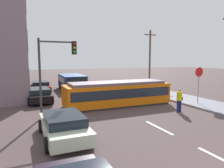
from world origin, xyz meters
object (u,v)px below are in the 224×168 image
Objects in this scene: streetcar_tram at (117,93)px; pedestrian_crossing at (179,99)px; parked_sedan_mid at (64,125)px; parked_sedan_far at (39,94)px; parked_sedan_furthest at (40,86)px; stop_sign at (199,78)px; city_bus at (72,81)px; utility_pole_mid at (150,57)px; traffic_light_mast at (55,63)px.

streetcar_tram is 4.99× the size of pedestrian_crossing.
parked_sedan_mid is 9.36m from parked_sedan_far.
pedestrian_crossing is at bearing -58.90° from parked_sedan_furthest.
parked_sedan_mid is at bearing -134.05° from streetcar_tram.
parked_sedan_far is 1.61× the size of stop_sign.
utility_pole_mid is (10.54, -0.39, 2.88)m from city_bus.
utility_pole_mid is at bearing -2.14° from city_bus.
parked_sedan_mid is at bearing -134.18° from utility_pole_mid.
city_bus is at bearing 122.05° from stop_sign.
city_bus is at bearing 177.86° from utility_pole_mid.
parked_sedan_furthest is (0.58, 5.69, 0.00)m from parked_sedan_far.
parked_sedan_mid and parked_sedan_far have the same top height.
streetcar_tram is 4.76m from pedestrian_crossing.
traffic_light_mast is (0.25, 3.94, 2.81)m from parked_sedan_mid.
streetcar_tram is 1.95× the size of parked_sedan_mid.
city_bus reaches higher than parked_sedan_furthest.
stop_sign is at bearing -21.12° from streetcar_tram.
parked_sedan_mid is at bearing -168.34° from pedestrian_crossing.
pedestrian_crossing is 14.64m from utility_pole_mid.
parked_sedan_furthest is (0.16, 15.04, 0.00)m from parked_sedan_mid.
streetcar_tram is 6.61m from stop_sign.
city_bus is (-1.48, 9.70, 0.03)m from streetcar_tram.
parked_sedan_furthest is 16.42m from stop_sign.
city_bus is at bearing 98.66° from streetcar_tram.
pedestrian_crossing is at bearing -115.00° from utility_pole_mid.
traffic_light_mast is (0.67, -5.40, 2.81)m from parked_sedan_far.
stop_sign is at bearing -4.67° from traffic_light_mast.
pedestrian_crossing is 0.36× the size of parked_sedan_far.
city_bus is 14.12m from pedestrian_crossing.
streetcar_tram is 13.31m from utility_pole_mid.
streetcar_tram is at bearing 158.88° from stop_sign.
traffic_light_mast is at bearing -82.98° from parked_sedan_far.
utility_pole_mid is at bearing 37.47° from traffic_light_mast.
parked_sedan_far is (-8.63, 7.65, -0.32)m from pedestrian_crossing.
parked_sedan_far is at bearing -160.02° from utility_pole_mid.
utility_pole_mid is at bearing -1.42° from parked_sedan_furthest.
stop_sign reaches higher than parked_sedan_far.
city_bus is 1.82× the size of stop_sign.
parked_sedan_far is at bearing 97.02° from traffic_light_mast.
utility_pole_mid is (14.69, 5.34, 3.27)m from parked_sedan_far.
parked_sedan_furthest is 0.94× the size of traffic_light_mast.
parked_sedan_mid is 0.87× the size of traffic_light_mast.
traffic_light_mast is (-3.48, -11.14, 2.42)m from city_bus.
stop_sign is at bearing 23.80° from pedestrian_crossing.
city_bus is 11.92m from traffic_light_mast.
traffic_light_mast reaches higher than parked_sedan_far.
utility_pole_mid reaches higher than stop_sign.
streetcar_tram is 5.71m from traffic_light_mast.
pedestrian_crossing is 0.58× the size of stop_sign.
parked_sedan_furthest is (-3.57, -0.04, -0.39)m from city_bus.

